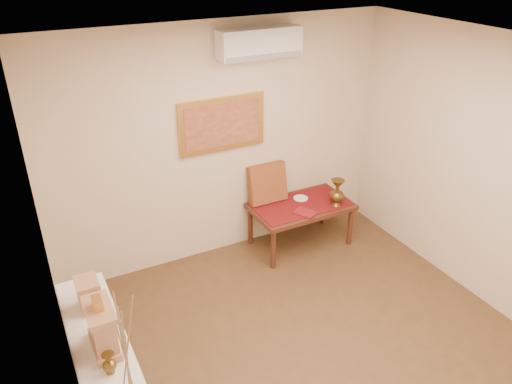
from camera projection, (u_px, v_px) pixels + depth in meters
floor at (330, 372)px, 4.41m from camera, size 4.50×4.50×0.00m
ceiling at (359, 66)px, 3.17m from camera, size 4.50×4.50×0.00m
wall_back at (222, 145)px, 5.56m from camera, size 4.00×0.02×2.70m
wall_left at (68, 329)px, 2.97m from camera, size 0.02×4.50×2.70m
brass_urn_small at (109, 361)px, 3.11m from camera, size 0.09×0.09×0.20m
table_cloth at (301, 204)px, 5.98m from camera, size 1.14×0.59×0.01m
brass_urn_tall at (337, 190)px, 5.88m from camera, size 0.18×0.18×0.40m
plate at (301, 198)px, 6.10m from camera, size 0.18×0.18×0.01m
menu at (305, 212)px, 5.79m from camera, size 0.28×0.31×0.01m
cushion at (267, 183)px, 5.95m from camera, size 0.47×0.20×0.48m
mantel_clock at (102, 327)px, 3.27m from camera, size 0.17×0.36×0.41m
wooden_chest at (89, 294)px, 3.65m from camera, size 0.16×0.21×0.24m
low_table at (301, 209)px, 6.02m from camera, size 1.20×0.70×0.55m
painting at (222, 124)px, 5.42m from camera, size 1.00×0.06×0.60m
ac_unit at (259, 43)px, 5.11m from camera, size 0.90×0.25×0.30m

